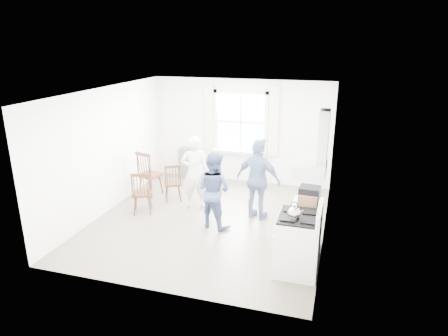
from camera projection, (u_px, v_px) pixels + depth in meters
The scene contains 16 objects.
room_shell at pixel (209, 159), 7.73m from camera, with size 4.62×5.12×2.64m.
window_assembly at pixel (241, 126), 9.91m from camera, with size 1.88×0.24×1.70m.
range_hood at pixel (315, 157), 5.75m from camera, with size 0.45×0.76×0.94m.
shelf_unit at pixel (188, 163), 10.51m from camera, with size 0.40×0.30×0.80m, color slate.
gas_stove at pixel (298, 243), 6.23m from camera, with size 0.68×0.76×1.12m.
kettle at pixel (294, 213), 5.96m from camera, with size 0.20×0.20×0.28m.
low_cabinet at pixel (307, 226), 6.86m from camera, with size 0.50×0.55×0.90m, color silver.
stereo_stack at pixel (309, 195), 6.61m from camera, with size 0.35×0.32×0.30m.
cardboard_box at pixel (308, 200), 6.54m from camera, with size 0.30×0.22×0.19m, color #946647.
windsor_chair_a at pixel (141, 189), 8.23m from camera, with size 0.51×0.51×0.93m.
windsor_chair_b at pixel (146, 169), 9.18m from camera, with size 0.57×0.56×1.08m.
windsor_chair_c at pixel (173, 179), 8.89m from camera, with size 0.50×0.50×0.89m.
person_left at pixel (195, 172), 8.52m from camera, with size 0.58×0.58×1.60m, color silver.
person_mid at pixel (214, 190), 7.67m from camera, with size 0.73×0.73×1.50m, color #475885.
person_right at pixel (258, 180), 7.98m from camera, with size 0.97×0.97×1.66m, color navy.
potted_plant at pixel (262, 145), 9.81m from camera, with size 0.19×0.19×0.35m, color #357737.
Camera 1 is at (2.39, -7.01, 3.53)m, focal length 32.00 mm.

